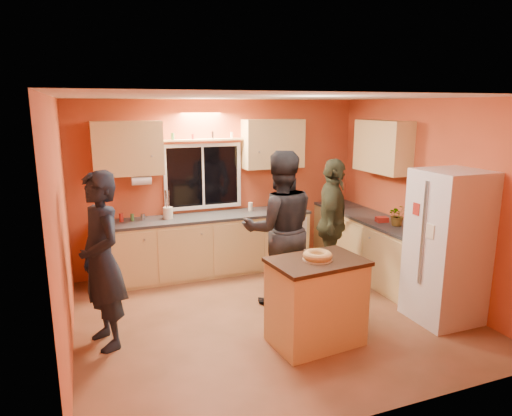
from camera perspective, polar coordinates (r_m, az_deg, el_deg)
name	(u,v)px	position (r m, az deg, el deg)	size (l,w,h in m)	color
ground	(271,315)	(5.73, 1.85, -13.28)	(4.50, 4.50, 0.00)	brown
room_shell	(268,179)	(5.65, 1.47, 3.62)	(4.54, 4.04, 2.61)	#D25B35
back_counter	(229,242)	(7.06, -3.41, -4.27)	(4.23, 0.62, 0.90)	#DEC074
right_counter	(381,251)	(6.89, 15.39, -5.16)	(0.62, 1.84, 0.90)	#DEC074
refrigerator	(447,247)	(5.78, 22.79, -4.49)	(0.72, 0.70, 1.80)	silver
island	(316,301)	(4.99, 7.52, -11.45)	(1.03, 0.75, 0.94)	#DEC074
bundt_pastry	(317,256)	(4.81, 7.69, -5.92)	(0.31, 0.31, 0.09)	#B5874A
person_left	(102,261)	(5.01, -18.72, -6.27)	(0.68, 0.45, 1.88)	black
person_center	(280,229)	(5.75, 2.99, -2.65)	(0.96, 0.75, 1.98)	black
person_right	(332,223)	(6.44, 9.49, -1.91)	(1.06, 0.44, 1.81)	#333A25
mixing_bowl	(293,205)	(7.32, 4.66, 0.36)	(0.40, 0.40, 0.10)	black
utensil_crock	(168,213)	(6.74, -10.95, -0.61)	(0.14, 0.14, 0.17)	beige
potted_plant	(398,215)	(6.51, 17.31, -0.85)	(0.27, 0.23, 0.30)	gray
red_box	(382,219)	(6.68, 15.46, -1.39)	(0.16, 0.12, 0.07)	#A62319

